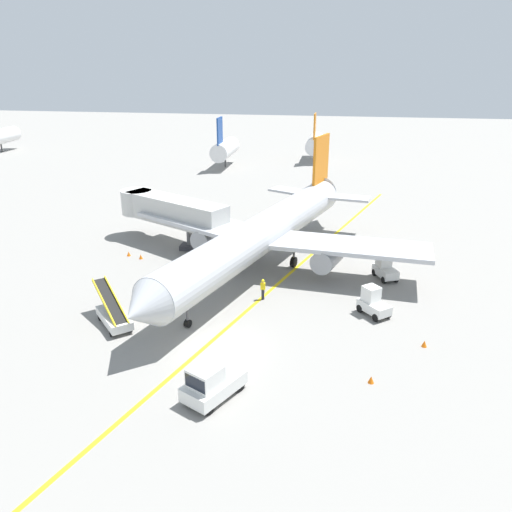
% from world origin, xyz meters
% --- Properties ---
extents(ground_plane, '(300.00, 300.00, 0.00)m').
position_xyz_m(ground_plane, '(0.00, 0.00, 0.00)').
color(ground_plane, gray).
extents(taxi_line_yellow, '(24.22, 76.42, 0.01)m').
position_xyz_m(taxi_line_yellow, '(0.63, 5.00, 0.00)').
color(taxi_line_yellow, yellow).
rests_on(taxi_line_yellow, ground).
extents(airliner, '(27.71, 34.54, 10.10)m').
position_xyz_m(airliner, '(0.79, 13.90, 3.42)').
color(airliner, '#B2B5BA').
rests_on(airliner, ground).
extents(jet_bridge, '(12.58, 8.15, 4.85)m').
position_xyz_m(jet_bridge, '(-10.01, 18.91, 3.54)').
color(jet_bridge, beige).
rests_on(jet_bridge, ground).
extents(pushback_tug, '(3.35, 4.07, 2.20)m').
position_xyz_m(pushback_tug, '(0.83, -5.05, 0.99)').
color(pushback_tug, silver).
rests_on(pushback_tug, ground).
extents(baggage_tug_near_wing, '(2.19, 2.72, 2.10)m').
position_xyz_m(baggage_tug_near_wing, '(11.21, 13.46, 0.93)').
color(baggage_tug_near_wing, silver).
rests_on(baggage_tug_near_wing, ground).
extents(baggage_tug_by_cargo_door, '(2.54, 2.67, 2.10)m').
position_xyz_m(baggage_tug_by_cargo_door, '(9.94, 6.56, 0.93)').
color(baggage_tug_by_cargo_door, silver).
rests_on(baggage_tug_by_cargo_door, ground).
extents(belt_loader_forward_hold, '(4.28, 4.54, 2.59)m').
position_xyz_m(belt_loader_forward_hold, '(-8.01, 1.81, 0.78)').
color(belt_loader_forward_hold, silver).
rests_on(belt_loader_forward_hold, ground).
extents(ground_crew_marshaller, '(0.36, 0.24, 1.70)m').
position_xyz_m(ground_crew_marshaller, '(1.65, 7.62, 0.91)').
color(ground_crew_marshaller, '#26262D').
rests_on(ground_crew_marshaller, ground).
extents(safety_cone_nose_left, '(0.36, 0.36, 0.44)m').
position_xyz_m(safety_cone_nose_left, '(-12.43, 14.67, 0.22)').
color(safety_cone_nose_left, orange).
rests_on(safety_cone_nose_left, ground).
extents(safety_cone_nose_right, '(0.36, 0.36, 0.44)m').
position_xyz_m(safety_cone_nose_right, '(-11.01, 14.15, 0.22)').
color(safety_cone_nose_right, orange).
rests_on(safety_cone_nose_right, ground).
extents(safety_cone_wingtip_left, '(0.36, 0.36, 0.44)m').
position_xyz_m(safety_cone_wingtip_left, '(11.19, 17.30, 0.22)').
color(safety_cone_wingtip_left, orange).
rests_on(safety_cone_wingtip_left, ground).
extents(safety_cone_wingtip_right, '(0.36, 0.36, 0.44)m').
position_xyz_m(safety_cone_wingtip_right, '(13.09, 2.53, 0.22)').
color(safety_cone_wingtip_right, orange).
rests_on(safety_cone_wingtip_right, ground).
extents(safety_cone_tail_area, '(0.36, 0.36, 0.44)m').
position_xyz_m(safety_cone_tail_area, '(9.53, -2.09, 0.22)').
color(safety_cone_tail_area, orange).
rests_on(safety_cone_tail_area, ground).
extents(distant_aircraft_mid_left, '(3.00, 10.10, 8.80)m').
position_xyz_m(distant_aircraft_mid_left, '(-13.20, 58.38, 3.22)').
color(distant_aircraft_mid_left, silver).
rests_on(distant_aircraft_mid_left, ground).
extents(distant_aircraft_mid_right, '(3.00, 10.10, 8.80)m').
position_xyz_m(distant_aircraft_mid_right, '(1.80, 67.63, 3.22)').
color(distant_aircraft_mid_right, silver).
rests_on(distant_aircraft_mid_right, ground).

